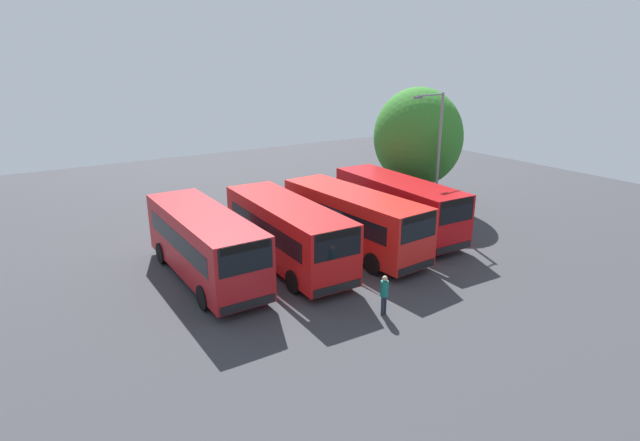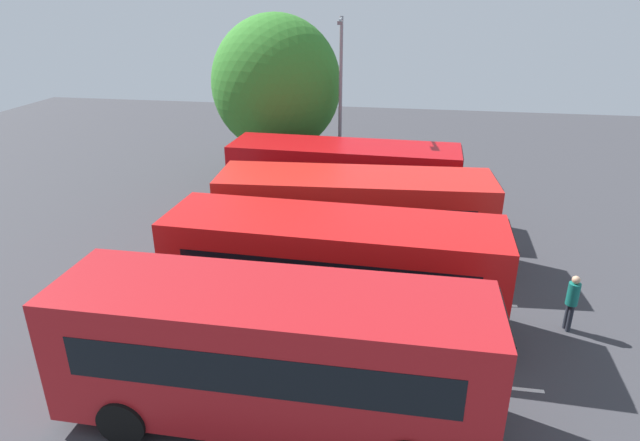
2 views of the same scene
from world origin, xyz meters
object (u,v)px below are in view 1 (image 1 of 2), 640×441
object	(u,v)px
bus_center_right	(354,219)
depot_tree	(418,137)
bus_far_left	(205,243)
pedestrian	(384,292)
street_lamp	(437,149)
bus_far_right	(398,204)
bus_center_left	(287,232)

from	to	relation	value
bus_center_right	depot_tree	size ratio (longest dim) A/B	1.17
bus_far_left	pedestrian	bearing A→B (deg)	32.89
pedestrian	street_lamp	distance (m)	13.47
bus_far_left	depot_tree	world-z (taller)	depot_tree
bus_far_right	pedestrian	bearing A→B (deg)	-42.13
bus_center_right	pedestrian	xyz separation A→B (m)	(6.31, -3.13, -0.76)
bus_far_right	street_lamp	world-z (taller)	street_lamp
bus_center_left	street_lamp	xyz separation A→B (m)	(-1.36, 11.10, 2.75)
bus_center_right	bus_far_right	world-z (taller)	same
pedestrian	street_lamp	world-z (taller)	street_lamp
bus_center_right	street_lamp	bearing A→B (deg)	97.86
bus_far_left	pedestrian	world-z (taller)	bus_far_left
bus_far_left	bus_center_right	bearing A→B (deg)	83.63
bus_center_left	pedestrian	world-z (taller)	bus_center_left
bus_center_left	bus_center_right	bearing A→B (deg)	89.35
bus_far_left	bus_far_right	distance (m)	11.56
bus_center_left	bus_far_right	world-z (taller)	same
bus_far_left	bus_center_left	distance (m)	3.98
bus_center_left	depot_tree	bearing A→B (deg)	112.09
bus_center_left	bus_far_right	xyz separation A→B (m)	(-0.69, 7.64, 0.00)
bus_far_right	depot_tree	distance (m)	7.05
street_lamp	depot_tree	bearing A→B (deg)	-121.29
bus_far_right	pedestrian	distance (m)	9.98
bus_center_left	bus_far_right	distance (m)	7.67
bus_center_left	street_lamp	world-z (taller)	street_lamp
pedestrian	depot_tree	distance (m)	16.75
street_lamp	bus_center_right	bearing A→B (deg)	5.81
bus_far_left	street_lamp	xyz separation A→B (m)	(-0.67, 15.02, 2.75)
bus_center_right	street_lamp	xyz separation A→B (m)	(-1.53, 7.24, 2.75)
bus_center_left	bus_far_right	bearing A→B (deg)	96.92
bus_far_left	bus_center_left	xyz separation A→B (m)	(0.69, 3.92, 0.00)
bus_far_left	depot_tree	distance (m)	17.30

